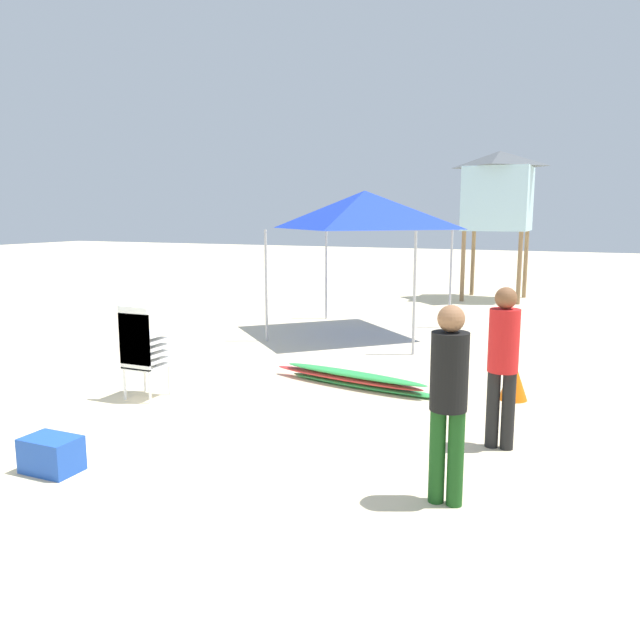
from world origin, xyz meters
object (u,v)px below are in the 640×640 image
lifeguard_near_left (449,391)px  lifeguard_near_center (503,357)px  surfboard_pile (354,379)px  cooler_box (52,454)px  stacked_plastic_chairs (141,346)px  lifeguard_tower (498,191)px  popup_canopy (365,210)px  traffic_cone_near (514,380)px

lifeguard_near_left → lifeguard_near_center: size_ratio=1.00×
surfboard_pile → lifeguard_near_left: size_ratio=1.57×
lifeguard_near_left → cooler_box: lifeguard_near_left is taller
stacked_plastic_chairs → lifeguard_tower: size_ratio=0.30×
stacked_plastic_chairs → cooler_box: (0.79, -2.31, -0.57)m
lifeguard_near_left → cooler_box: 3.87m
lifeguard_near_left → lifeguard_tower: 14.03m
lifeguard_near_left → cooler_box: size_ratio=3.24×
lifeguard_tower → cooler_box: size_ratio=7.90×
lifeguard_near_center → stacked_plastic_chairs: bearing=-178.7°
stacked_plastic_chairs → surfboard_pile: (2.41, 1.74, -0.63)m
lifeguard_near_left → lifeguard_tower: lifeguard_tower is taller
surfboard_pile → lifeguard_tower: size_ratio=0.64×
popup_canopy → lifeguard_tower: size_ratio=0.71×
popup_canopy → lifeguard_tower: 6.89m
popup_canopy → traffic_cone_near: size_ratio=5.52×
lifeguard_tower → traffic_cone_near: lifeguard_tower is taller
traffic_cone_near → lifeguard_near_left: bearing=-92.5°
surfboard_pile → lifeguard_near_center: lifeguard_near_center is taller
popup_canopy → cooler_box: size_ratio=5.61×
surfboard_pile → cooler_box: (-1.62, -4.05, 0.06)m
stacked_plastic_chairs → surfboard_pile: bearing=35.8°
popup_canopy → surfboard_pile: bearing=-71.9°
lifeguard_near_left → traffic_cone_near: 3.54m
stacked_plastic_chairs → lifeguard_near_center: (4.70, 0.10, 0.26)m
lifeguard_near_left → stacked_plastic_chairs: bearing=162.1°
traffic_cone_near → cooler_box: bearing=-131.4°
traffic_cone_near → cooler_box: traffic_cone_near is taller
surfboard_pile → lifeguard_tower: 11.02m
lifeguard_near_left → lifeguard_near_center: 1.57m
stacked_plastic_chairs → popup_canopy: (1.13, 5.66, 1.83)m
lifeguard_near_center → traffic_cone_near: (-0.09, 1.91, -0.73)m
stacked_plastic_chairs → lifeguard_near_left: bearing=-17.9°
cooler_box → traffic_cone_near: bearing=48.6°
surfboard_pile → traffic_cone_near: traffic_cone_near is taller
stacked_plastic_chairs → lifeguard_near_center: lifeguard_near_center is taller
stacked_plastic_chairs → lifeguard_near_left: (4.47, -1.44, 0.27)m
lifeguard_near_left → lifeguard_near_center: lifeguard_near_left is taller
stacked_plastic_chairs → lifeguard_near_left: size_ratio=0.74×
stacked_plastic_chairs → lifeguard_near_center: size_ratio=0.74×
popup_canopy → lifeguard_tower: lifeguard_tower is taller
surfboard_pile → traffic_cone_near: bearing=7.2°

